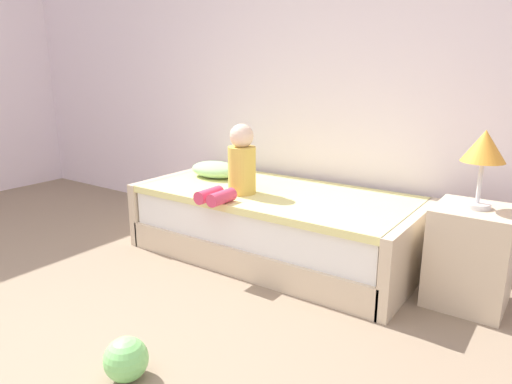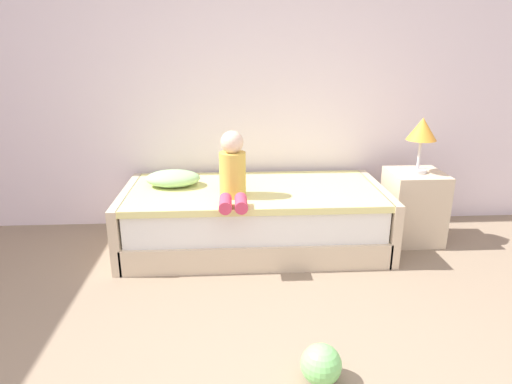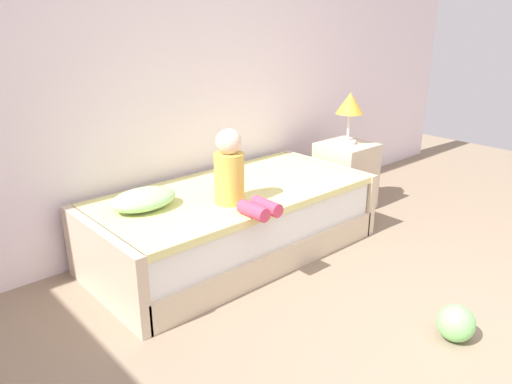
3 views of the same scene
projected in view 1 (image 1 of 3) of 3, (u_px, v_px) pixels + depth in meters
wall_rear at (310, 59)px, 3.68m from camera, size 7.20×0.10×2.90m
bed at (275, 224)px, 3.48m from camera, size 2.11×1.00×0.50m
nightstand at (470, 256)px, 2.75m from camera, size 0.44×0.44×0.60m
table_lamp at (484, 150)px, 2.59m from camera, size 0.24×0.24×0.45m
child_figure at (238, 167)px, 3.28m from camera, size 0.20×0.51×0.50m
pillow at (215, 169)px, 3.84m from camera, size 0.44×0.30×0.13m
toy_ball at (126, 359)px, 2.10m from camera, size 0.20×0.20×0.20m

